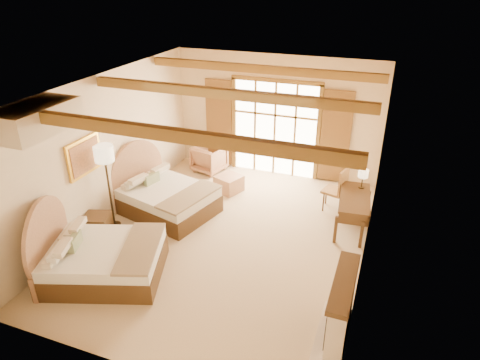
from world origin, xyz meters
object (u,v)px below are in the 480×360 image
at_px(bed_near, 97,255).
at_px(nightstand, 98,228).
at_px(armchair, 209,159).
at_px(bed_far, 162,195).
at_px(desk, 353,212).

xyz_separation_m(bed_near, nightstand, (-0.67, 0.90, -0.11)).
relative_size(nightstand, armchair, 0.74).
distance_m(bed_near, bed_far, 2.43).
distance_m(bed_far, desk, 4.29).
height_order(bed_far, desk, bed_far).
bearing_deg(armchair, bed_far, 101.29).
bearing_deg(bed_far, nightstand, -98.01).
height_order(armchair, desk, desk).
xyz_separation_m(nightstand, armchair, (0.75, 3.93, 0.07)).
height_order(bed_near, nightstand, bed_near).
bearing_deg(bed_near, armchair, 70.24).
xyz_separation_m(nightstand, desk, (4.86, 2.29, 0.12)).
bearing_deg(desk, bed_far, -175.53).
bearing_deg(nightstand, bed_far, 48.26).
relative_size(armchair, desk, 0.53).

